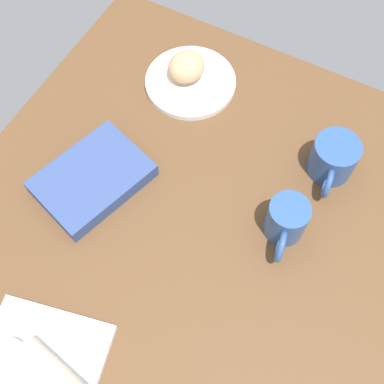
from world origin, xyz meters
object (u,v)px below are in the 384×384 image
object	(u,v)px
round_plate	(191,82)
coffee_mug	(333,159)
scone_pastry	(186,67)
square_plate	(38,371)
breakfast_wrap	(51,379)
book_stack	(93,179)
second_mug	(286,221)
sauce_cup	(10,356)

from	to	relation	value
round_plate	coffee_mug	distance (cm)	36.87
scone_pastry	coffee_mug	world-z (taller)	coffee_mug
square_plate	breakfast_wrap	size ratio (longest dim) A/B	1.54
round_plate	book_stack	xyz separation A→B (cm)	(-32.21, 5.32, 1.08)
square_plate	coffee_mug	size ratio (longest dim) A/B	1.53
round_plate	second_mug	distance (cm)	40.97
round_plate	book_stack	distance (cm)	32.66
square_plate	breakfast_wrap	bearing A→B (deg)	-88.37
second_mug	book_stack	bearing A→B (deg)	102.40
round_plate	book_stack	size ratio (longest dim) A/B	0.81
square_plate	scone_pastry	bearing A→B (deg)	6.75
square_plate	coffee_mug	xyz separation A→B (cm)	(61.15, -29.44, 3.57)
sauce_cup	breakfast_wrap	world-z (taller)	breakfast_wrap
sauce_cup	book_stack	xyz separation A→B (cm)	(35.54, 7.23, -1.29)
round_plate	breakfast_wrap	world-z (taller)	breakfast_wrap
breakfast_wrap	coffee_mug	xyz separation A→B (cm)	(61.04, -25.62, -0.17)
square_plate	second_mug	bearing A→B (deg)	-31.12
round_plate	scone_pastry	size ratio (longest dim) A/B	2.41
scone_pastry	book_stack	size ratio (longest dim) A/B	0.34
breakfast_wrap	sauce_cup	bearing A→B (deg)	-77.61
breakfast_wrap	round_plate	bearing A→B (deg)	-160.40
second_mug	breakfast_wrap	bearing A→B (deg)	152.62
round_plate	book_stack	world-z (taller)	book_stack
breakfast_wrap	book_stack	size ratio (longest dim) A/B	0.54
sauce_cup	second_mug	distance (cm)	53.99
square_plate	book_stack	bearing A→B (deg)	18.72
round_plate	square_plate	size ratio (longest dim) A/B	0.98
scone_pastry	second_mug	size ratio (longest dim) A/B	0.69
breakfast_wrap	second_mug	world-z (taller)	second_mug
square_plate	book_stack	world-z (taller)	book_stack
sauce_cup	book_stack	world-z (taller)	sauce_cup
breakfast_wrap	second_mug	distance (cm)	49.28
sauce_cup	second_mug	bearing A→B (deg)	-35.38
coffee_mug	book_stack	bearing A→B (deg)	121.85
scone_pastry	square_plate	xyz separation A→B (cm)	(-68.30, -8.08, -3.59)
scone_pastry	book_stack	distance (cm)	33.22
scone_pastry	coffee_mug	size ratio (longest dim) A/B	0.62
breakfast_wrap	coffee_mug	size ratio (longest dim) A/B	0.99
book_stack	second_mug	bearing A→B (deg)	-77.60
breakfast_wrap	square_plate	bearing A→B (deg)	-77.61
round_plate	breakfast_wrap	size ratio (longest dim) A/B	1.51
scone_pastry	coffee_mug	distance (cm)	38.19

